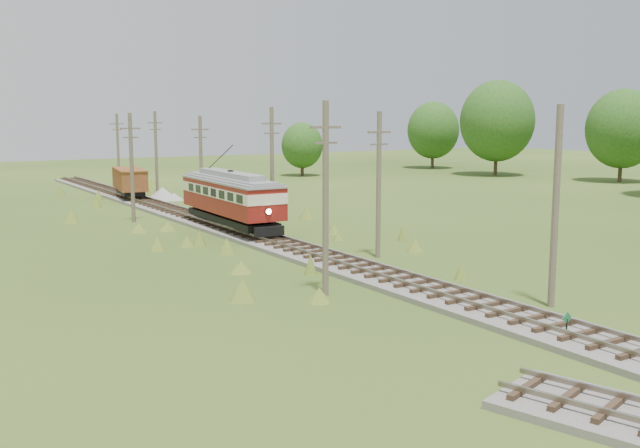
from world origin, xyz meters
TOP-DOWN VIEW (x-y plane):
  - ground at (0.00, 0.00)m, footprint 260.00×260.00m
  - railbed_main at (0.00, 34.00)m, footprint 3.60×96.00m
  - switch_marker at (-0.20, 1.50)m, footprint 0.45×0.06m
  - streetcar at (-0.00, 31.36)m, footprint 3.42×12.73m
  - gondola at (0.00, 55.40)m, footprint 3.76×8.10m
  - gravel_pile at (2.93, 53.61)m, footprint 3.49×3.70m
  - utility_pole_r_1 at (3.10, 5.00)m, footprint 0.30×0.30m
  - utility_pole_r_2 at (3.30, 18.00)m, footprint 1.60×0.30m
  - utility_pole_r_3 at (3.20, 31.00)m, footprint 1.60×0.30m
  - utility_pole_r_4 at (3.00, 44.00)m, footprint 1.60×0.30m
  - utility_pole_r_5 at (3.40, 57.00)m, footprint 1.60×0.30m
  - utility_pole_r_6 at (3.20, 70.00)m, footprint 1.60×0.30m
  - utility_pole_l_a at (-4.20, 12.00)m, footprint 1.60×0.30m
  - utility_pole_l_b at (-4.50, 40.00)m, footprint 1.60×0.30m
  - tree_right_3 at (60.00, 42.00)m, footprint 9.24×9.24m
  - tree_right_4 at (54.00, 58.00)m, footprint 10.50×10.50m
  - tree_right_5 at (56.00, 74.00)m, footprint 8.40×8.40m
  - tree_mid_b at (30.00, 72.00)m, footprint 5.88×5.88m

SIDE VIEW (x-z plane):
  - ground at x=0.00m, z-range 0.00..0.00m
  - railbed_main at x=0.00m, z-range -0.09..0.48m
  - gravel_pile at x=2.93m, z-range -0.04..1.23m
  - switch_marker at x=-0.20m, z-range 0.09..1.17m
  - gondola at x=0.00m, z-range 0.67..3.25m
  - streetcar at x=0.00m, z-range -0.21..5.57m
  - utility_pole_r_4 at x=3.00m, z-range 0.12..8.52m
  - tree_mid_b at x=30.00m, z-range 0.54..8.12m
  - utility_pole_r_1 at x=3.10m, z-range 0.00..8.80m
  - utility_pole_r_2 at x=3.30m, z-range 0.12..8.72m
  - utility_pole_l_b at x=-4.50m, z-range 0.12..8.72m
  - utility_pole_r_6 at x=3.20m, z-range 0.12..8.82m
  - utility_pole_r_5 at x=3.40m, z-range 0.13..9.03m
  - utility_pole_r_3 at x=3.20m, z-range 0.13..9.13m
  - utility_pole_l_a at x=-4.20m, z-range 0.13..9.13m
  - tree_right_5 at x=56.00m, z-range 0.78..11.60m
  - tree_right_3 at x=60.00m, z-range 0.86..12.77m
  - tree_right_4 at x=54.00m, z-range 0.98..14.51m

